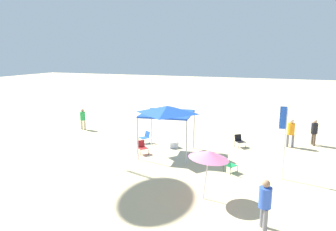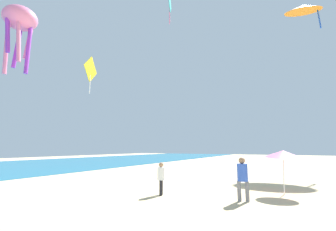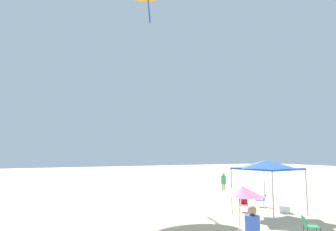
# 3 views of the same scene
# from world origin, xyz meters

# --- Properties ---
(ocean_strip) EXTENTS (120.00, 25.50, 0.02)m
(ocean_strip) POSITION_xyz_m (0.00, 35.64, 0.01)
(ocean_strip) COLOR teal
(ocean_strip) RESTS_ON ground
(beach_umbrella) EXTENTS (1.74, 1.73, 2.27)m
(beach_umbrella) POSITION_xyz_m (-6.11, 5.46, 1.99)
(beach_umbrella) COLOR silver
(beach_umbrella) RESTS_ON ground
(person_watching_sky) EXTENTS (0.45, 0.48, 1.88)m
(person_watching_sky) POSITION_xyz_m (-8.48, 7.01, 1.10)
(person_watching_sky) COLOR slate
(person_watching_sky) RESTS_ON ground
(person_near_umbrella) EXTENTS (0.40, 0.37, 1.57)m
(person_near_umbrella) POSITION_xyz_m (-9.05, 10.80, 0.92)
(person_near_umbrella) COLOR black
(person_near_umbrella) RESTS_ON ground
(kite_diamond_teal) EXTENTS (3.14, 1.29, 4.79)m
(kite_diamond_teal) POSITION_xyz_m (3.28, 16.99, 19.91)
(kite_diamond_teal) COLOR teal
(kite_octopus_pink) EXTENTS (2.79, 2.79, 6.19)m
(kite_octopus_pink) POSITION_xyz_m (-8.85, 25.65, 13.43)
(kite_octopus_pink) COLOR pink
(kite_delta_orange) EXTENTS (5.62, 5.58, 4.08)m
(kite_delta_orange) POSITION_xyz_m (13.76, 2.67, 20.48)
(kite_delta_orange) COLOR orange
(kite_diamond_yellow) EXTENTS (3.01, 1.22, 4.59)m
(kite_diamond_yellow) POSITION_xyz_m (-0.70, 25.59, 11.39)
(kite_diamond_yellow) COLOR yellow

